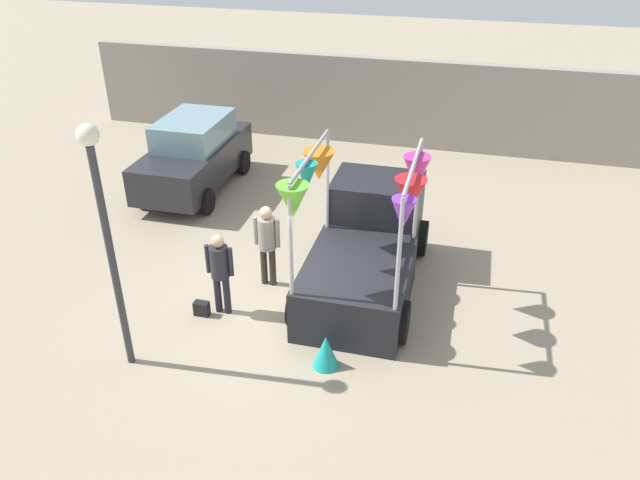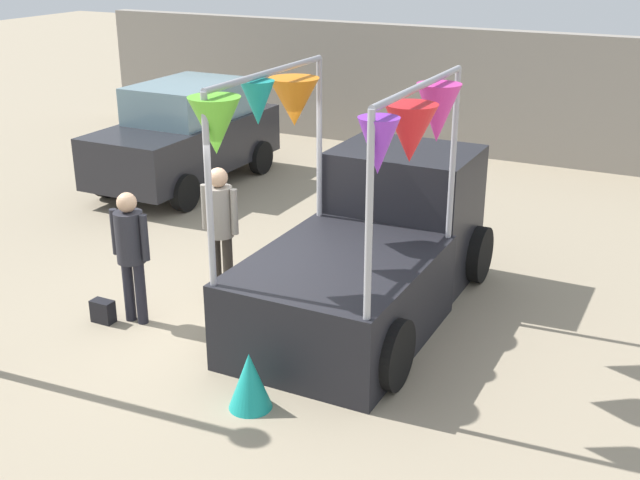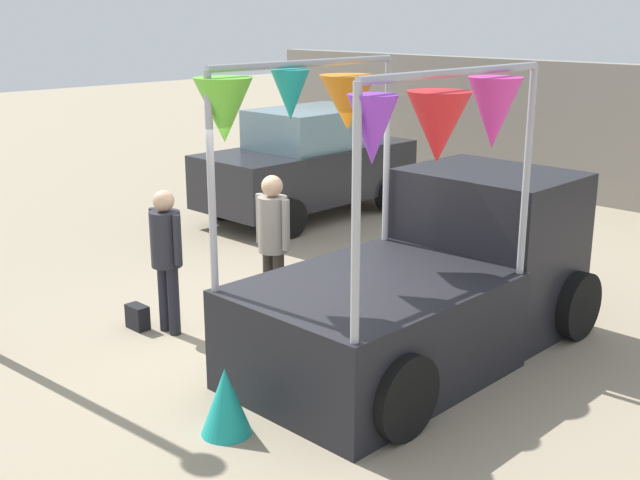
# 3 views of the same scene
# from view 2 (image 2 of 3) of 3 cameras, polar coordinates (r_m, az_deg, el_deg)

# --- Properties ---
(ground_plane) EXTENTS (60.00, 60.00, 0.00)m
(ground_plane) POSITION_cam_2_polar(r_m,az_deg,el_deg) (9.83, -5.55, -5.83)
(ground_plane) COLOR gray
(vendor_truck) EXTENTS (2.52, 4.09, 3.05)m
(vendor_truck) POSITION_cam_2_polar(r_m,az_deg,el_deg) (9.89, 3.86, 0.04)
(vendor_truck) COLOR black
(vendor_truck) RESTS_ON ground
(parked_car) EXTENTS (1.88, 4.00, 1.88)m
(parked_car) POSITION_cam_2_polar(r_m,az_deg,el_deg) (15.03, -9.49, 7.40)
(parked_car) COLOR #26262B
(parked_car) RESTS_ON ground
(person_customer) EXTENTS (0.53, 0.34, 1.64)m
(person_customer) POSITION_cam_2_polar(r_m,az_deg,el_deg) (9.67, -13.32, -0.39)
(person_customer) COLOR black
(person_customer) RESTS_ON ground
(person_vendor) EXTENTS (0.53, 0.34, 1.72)m
(person_vendor) POSITION_cam_2_polar(r_m,az_deg,el_deg) (10.18, -7.12, 1.45)
(person_vendor) COLOR #2D2823
(person_vendor) RESTS_ON ground
(handbag) EXTENTS (0.28, 0.16, 0.28)m
(handbag) POSITION_cam_2_polar(r_m,az_deg,el_deg) (10.08, -15.18, -4.91)
(handbag) COLOR black
(handbag) RESTS_ON ground
(brick_boundary_wall) EXTENTS (18.00, 0.36, 2.60)m
(brick_boundary_wall) POSITION_cam_2_polar(r_m,az_deg,el_deg) (17.19, 10.37, 10.28)
(brick_boundary_wall) COLOR gray
(brick_boundary_wall) RESTS_ON ground
(folded_kite_bundle_teal) EXTENTS (0.62, 0.62, 0.60)m
(folded_kite_bundle_teal) POSITION_cam_2_polar(r_m,az_deg,el_deg) (8.05, -5.02, -9.93)
(folded_kite_bundle_teal) COLOR teal
(folded_kite_bundle_teal) RESTS_ON ground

